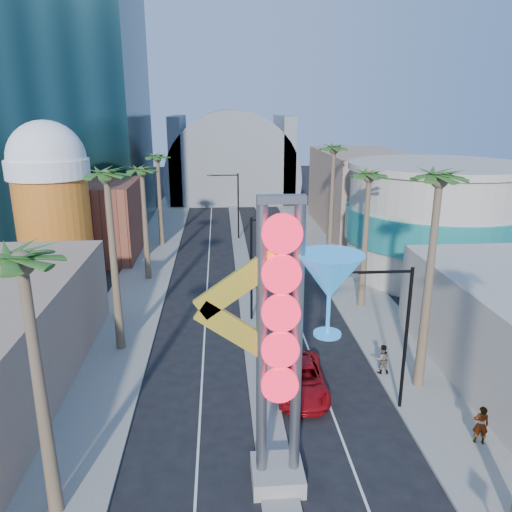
# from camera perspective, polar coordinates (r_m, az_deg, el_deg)

# --- Properties ---
(sidewalk_west) EXTENTS (5.00, 100.00, 0.15)m
(sidewalk_west) POSITION_cam_1_polar(r_m,az_deg,el_deg) (52.58, -11.99, -0.76)
(sidewalk_west) COLOR gray
(sidewalk_west) RESTS_ON ground
(sidewalk_east) EXTENTS (5.00, 100.00, 0.15)m
(sidewalk_east) POSITION_cam_1_polar(r_m,az_deg,el_deg) (53.38, 8.64, -0.31)
(sidewalk_east) COLOR gray
(sidewalk_east) RESTS_ON ground
(median) EXTENTS (1.60, 84.00, 0.15)m
(median) POSITION_cam_1_polar(r_m,az_deg,el_deg) (54.99, -1.75, 0.39)
(median) COLOR gray
(median) RESTS_ON ground
(hotel_tower) EXTENTS (20.00, 20.00, 50.00)m
(hotel_tower) POSITION_cam_1_polar(r_m,az_deg,el_deg) (70.18, -22.49, 23.34)
(hotel_tower) COLOR black
(hotel_tower) RESTS_ON ground
(brick_filler_west) EXTENTS (10.00, 10.00, 8.00)m
(brick_filler_west) POSITION_cam_1_polar(r_m,az_deg,el_deg) (55.69, -18.50, 3.90)
(brick_filler_west) COLOR brown
(brick_filler_west) RESTS_ON ground
(filler_east) EXTENTS (10.00, 20.00, 10.00)m
(filler_east) POSITION_cam_1_polar(r_m,az_deg,el_deg) (66.15, 11.91, 7.23)
(filler_east) COLOR tan
(filler_east) RESTS_ON ground
(beer_mug) EXTENTS (7.00, 7.00, 14.50)m
(beer_mug) POSITION_cam_1_polar(r_m,az_deg,el_deg) (47.71, -22.35, 6.17)
(beer_mug) COLOR #C8571A
(beer_mug) RESTS_ON ground
(turquoise_building) EXTENTS (16.60, 16.60, 10.60)m
(turquoise_building) POSITION_cam_1_polar(r_m,az_deg,el_deg) (50.15, 19.70, 3.88)
(turquoise_building) COLOR #B1A896
(turquoise_building) RESTS_ON ground
(canopy) EXTENTS (22.00, 16.00, 22.00)m
(canopy) POSITION_cam_1_polar(r_m,az_deg,el_deg) (87.46, -2.79, 9.38)
(canopy) COLOR slate
(canopy) RESTS_ON ground
(neon_sign) EXTENTS (6.53, 2.60, 12.55)m
(neon_sign) POSITION_cam_1_polar(r_m,az_deg,el_deg) (19.76, 5.10, -8.20)
(neon_sign) COLOR gray
(neon_sign) RESTS_ON ground
(streetlight_0) EXTENTS (3.79, 0.25, 8.00)m
(streetlight_0) POSITION_cam_1_polar(r_m,az_deg,el_deg) (36.43, 0.33, -0.35)
(streetlight_0) COLOR black
(streetlight_0) RESTS_ON ground
(streetlight_1) EXTENTS (3.79, 0.25, 8.00)m
(streetlight_1) POSITION_cam_1_polar(r_m,az_deg,el_deg) (59.70, -2.58, 6.44)
(streetlight_1) COLOR black
(streetlight_1) RESTS_ON ground
(streetlight_2) EXTENTS (3.45, 0.25, 8.00)m
(streetlight_2) POSITION_cam_1_polar(r_m,az_deg,el_deg) (26.69, 15.93, -7.76)
(streetlight_2) COLOR black
(streetlight_2) RESTS_ON ground
(palm_0) EXTENTS (2.40, 2.40, 11.70)m
(palm_0) POSITION_cam_1_polar(r_m,az_deg,el_deg) (18.90, -25.00, -2.41)
(palm_0) COLOR brown
(palm_0) RESTS_ON ground
(palm_1) EXTENTS (2.40, 2.40, 12.70)m
(palm_1) POSITION_cam_1_polar(r_m,az_deg,el_deg) (31.80, -16.62, 7.42)
(palm_1) COLOR brown
(palm_1) RESTS_ON ground
(palm_2) EXTENTS (2.40, 2.40, 11.20)m
(palm_2) POSITION_cam_1_polar(r_m,az_deg,el_deg) (45.62, -12.88, 8.66)
(palm_2) COLOR brown
(palm_2) RESTS_ON ground
(palm_3) EXTENTS (2.40, 2.40, 11.20)m
(palm_3) POSITION_cam_1_polar(r_m,az_deg,el_deg) (57.43, -11.17, 10.37)
(palm_3) COLOR brown
(palm_3) RESTS_ON ground
(palm_5) EXTENTS (2.40, 2.40, 13.20)m
(palm_5) POSITION_cam_1_polar(r_m,az_deg,el_deg) (27.48, 20.09, 6.65)
(palm_5) COLOR brown
(palm_5) RESTS_ON ground
(palm_6) EXTENTS (2.40, 2.40, 11.70)m
(palm_6) POSITION_cam_1_polar(r_m,az_deg,el_deg) (38.80, 12.76, 7.96)
(palm_6) COLOR brown
(palm_6) RESTS_ON ground
(palm_7) EXTENTS (2.40, 2.40, 12.70)m
(palm_7) POSITION_cam_1_polar(r_m,az_deg,el_deg) (50.21, 8.87, 11.14)
(palm_7) COLOR brown
(palm_7) RESTS_ON ground
(red_pickup) EXTENTS (3.02, 6.07, 1.65)m
(red_pickup) POSITION_cam_1_polar(r_m,az_deg,el_deg) (29.17, 5.14, -13.77)
(red_pickup) COLOR #AC0D14
(red_pickup) RESTS_ON ground
(pedestrian_a) EXTENTS (0.81, 0.63, 1.97)m
(pedestrian_a) POSITION_cam_1_polar(r_m,az_deg,el_deg) (27.14, 24.30, -17.17)
(pedestrian_a) COLOR gray
(pedestrian_a) RESTS_ON sidewalk_east
(pedestrian_b) EXTENTS (0.90, 0.70, 1.83)m
(pedestrian_b) POSITION_cam_1_polar(r_m,az_deg,el_deg) (31.46, 14.21, -11.34)
(pedestrian_b) COLOR gray
(pedestrian_b) RESTS_ON sidewalk_east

